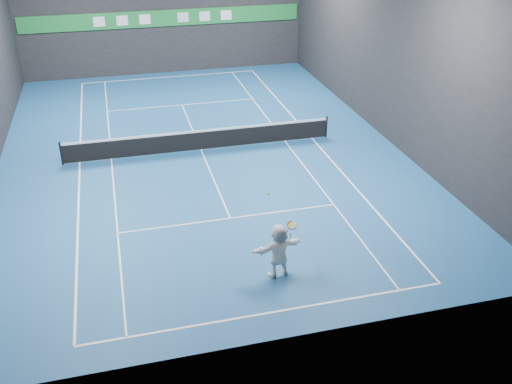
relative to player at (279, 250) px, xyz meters
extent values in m
plane|color=navy|center=(-0.75, 10.17, -0.91)|extent=(26.00, 26.00, 0.00)
cube|color=black|center=(-0.75, 23.17, 3.59)|extent=(18.00, 0.10, 9.00)
cube|color=black|center=(-0.75, -2.83, 3.59)|extent=(18.00, 0.10, 9.00)
cube|color=black|center=(8.25, 10.17, 3.59)|extent=(0.10, 26.00, 9.00)
cube|color=white|center=(-0.75, -1.72, -0.91)|extent=(10.98, 0.08, 0.01)
cube|color=white|center=(-0.75, 22.06, -0.91)|extent=(10.98, 0.08, 0.01)
cube|color=white|center=(-6.24, 10.17, -0.91)|extent=(0.08, 23.78, 0.01)
cube|color=white|center=(4.74, 10.17, -0.91)|extent=(0.08, 23.78, 0.01)
cube|color=white|center=(-4.86, 10.17, -0.91)|extent=(0.06, 23.78, 0.01)
cube|color=white|center=(3.36, 10.17, -0.91)|extent=(0.06, 23.78, 0.01)
cube|color=white|center=(-0.75, 3.77, -0.91)|extent=(8.23, 0.06, 0.01)
cube|color=white|center=(-0.75, 16.57, -0.91)|extent=(8.23, 0.06, 0.01)
cube|color=white|center=(-0.75, 10.17, -0.91)|extent=(0.06, 12.80, 0.01)
imported|color=white|center=(0.00, 0.00, 0.00)|extent=(1.77, 0.85, 1.83)
sphere|color=#C6DE25|center=(-0.32, 0.14, 1.99)|extent=(0.07, 0.07, 0.07)
cylinder|color=black|center=(-6.95, 10.17, -0.38)|extent=(0.10, 0.10, 1.07)
cylinder|color=black|center=(5.45, 10.17, -0.38)|extent=(0.10, 0.10, 1.07)
cube|color=black|center=(-0.75, 10.17, -0.44)|extent=(12.40, 0.03, 0.86)
cube|color=white|center=(-0.75, 10.17, 0.04)|extent=(12.40, 0.04, 0.10)
cube|color=#1B7F35|center=(-0.75, 23.11, 2.59)|extent=(17.64, 0.06, 1.00)
cube|color=white|center=(-4.75, 23.05, 2.59)|extent=(0.70, 0.04, 0.60)
cube|color=white|center=(-3.35, 23.05, 2.59)|extent=(0.70, 0.04, 0.60)
cube|color=white|center=(-1.95, 23.05, 2.59)|extent=(0.70, 0.04, 0.60)
cube|color=silver|center=(0.45, 23.05, 2.59)|extent=(0.70, 0.04, 0.60)
cube|color=white|center=(1.85, 23.05, 2.59)|extent=(0.70, 0.04, 0.60)
cube|color=white|center=(3.25, 23.05, 2.59)|extent=(0.70, 0.04, 0.60)
torus|color=red|center=(0.41, 0.05, 0.82)|extent=(0.40, 0.34, 0.26)
cylinder|color=#BED049|center=(0.42, 0.05, 0.85)|extent=(0.34, 0.30, 0.18)
cylinder|color=red|center=(0.28, 0.05, 0.63)|extent=(0.05, 0.13, 0.18)
cylinder|color=#E2BA0B|center=(0.37, 0.03, 0.46)|extent=(0.06, 0.14, 0.26)
camera|label=1|loc=(-4.40, -14.08, 10.03)|focal=40.00mm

